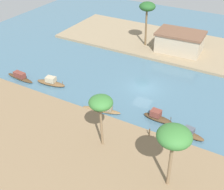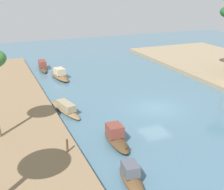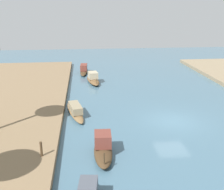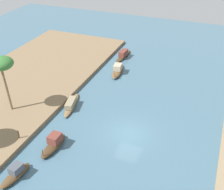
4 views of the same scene
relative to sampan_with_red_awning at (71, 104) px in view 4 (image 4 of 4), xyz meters
The scene contains 8 objects.
river_water 8.00m from the sampan_with_red_awning, 74.00° to the left, with size 77.87×77.87×0.00m, color #476B7F.
sampan_with_red_awning is the anchor object (origin of this frame).
sampan_with_tall_canopy 14.97m from the sampan_with_red_awning, behind, with size 5.16×1.21×1.15m.
sampan_downstream_large 10.05m from the sampan_with_red_awning, 169.17° to the left, with size 4.68×1.81×1.28m.
sampan_foreground 11.18m from the sampan_with_red_awning, ahead, with size 3.35×1.34×1.16m.
sampan_near_left_bank 6.97m from the sampan_with_red_awning, 15.07° to the left, with size 3.74×1.24×1.33m.
mooring_post 7.46m from the sampan_with_red_awning, 13.50° to the right, with size 0.14×0.14×0.89m, color #4C3823.
palm_tree_left_near 8.59m from the sampan_with_red_awning, 59.12° to the right, with size 2.45×2.45×6.19m.
Camera 4 is at (22.40, 7.13, 18.88)m, focal length 47.89 mm.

